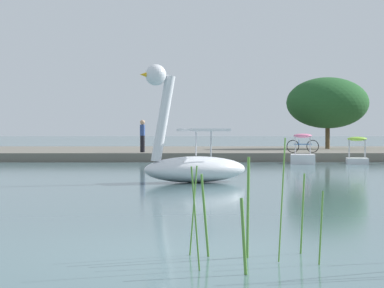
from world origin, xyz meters
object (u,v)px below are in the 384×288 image
Objects in this scene: tree_broadleaf_behind_dock at (328,103)px; person_on_path at (142,134)px; pedal_boat_lime at (357,155)px; bicycle_parked at (303,146)px; pedal_boat_pink at (303,156)px; swan_boat at (191,159)px.

tree_broadleaf_behind_dock reaches higher than person_on_path.
tree_broadleaf_behind_dock is at bearing 38.03° from person_on_path.
pedal_boat_lime is 1.09× the size of bicycle_parked.
person_on_path is (-10.46, 3.78, 0.99)m from pedal_boat_lime.
tree_broadleaf_behind_dock is 14.52m from person_on_path.
pedal_boat_lime is at bearing -5.51° from pedal_boat_pink.
tree_broadleaf_behind_dock reaches higher than pedal_boat_lime.
pedal_boat_pink reaches higher than bicycle_parked.
pedal_boat_pink is (5.49, 14.41, -0.32)m from swan_boat.
person_on_path is at bearing 160.11° from pedal_boat_lime.
swan_boat is 16.29m from pedal_boat_lime.
swan_boat is 2.06× the size of person_on_path.
pedal_boat_lime is 1.09× the size of person_on_path.
person_on_path is (-2.40, 17.95, 0.71)m from swan_boat.
pedal_boat_lime is (2.56, -0.25, 0.05)m from pedal_boat_pink.
pedal_boat_lime is 0.25× the size of tree_broadleaf_behind_dock.
swan_boat is 0.47× the size of tree_broadleaf_behind_dock.
pedal_boat_pink is at bearing -24.14° from person_on_path.
tree_broadleaf_behind_dock reaches higher than swan_boat.
swan_boat is at bearing -109.04° from bicycle_parked.
pedal_boat_pink is 1.23× the size of pedal_boat_lime.
bicycle_parked is (8.29, -0.89, -0.62)m from person_on_path.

